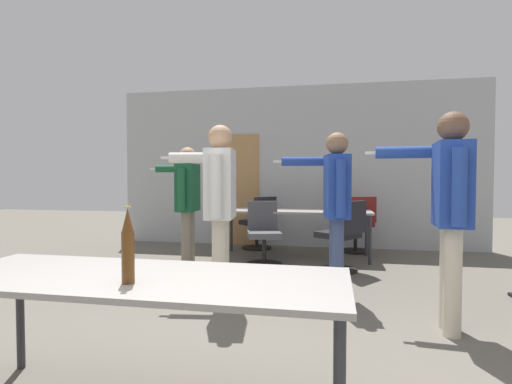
% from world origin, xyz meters
% --- Properties ---
extents(back_wall, '(6.59, 0.12, 2.90)m').
position_xyz_m(back_wall, '(-0.02, 5.76, 1.44)').
color(back_wall, '#B2B5B7').
rests_on(back_wall, ground_plane).
extents(conference_table_near, '(2.16, 0.78, 0.74)m').
position_xyz_m(conference_table_near, '(-0.29, 0.40, 0.68)').
color(conference_table_near, gray).
rests_on(conference_table_near, ground_plane).
extents(conference_table_far, '(2.34, 0.75, 0.74)m').
position_xyz_m(conference_table_far, '(0.10, 4.71, 0.68)').
color(conference_table_far, gray).
rests_on(conference_table_far, ground_plane).
extents(person_right_polo, '(0.79, 0.70, 1.77)m').
position_xyz_m(person_right_polo, '(1.61, 1.93, 1.07)').
color(person_right_polo, beige).
rests_on(person_right_polo, ground_plane).
extents(person_near_casual, '(0.83, 0.59, 1.72)m').
position_xyz_m(person_near_casual, '(0.72, 2.70, 1.04)').
color(person_near_casual, '#3D4C75').
rests_on(person_near_casual, ground_plane).
extents(person_center_tall, '(0.86, 0.68, 1.76)m').
position_xyz_m(person_center_tall, '(-0.40, 2.24, 1.06)').
color(person_center_tall, beige).
rests_on(person_center_tall, ground_plane).
extents(person_far_watching, '(0.77, 0.60, 1.65)m').
position_xyz_m(person_far_watching, '(-1.23, 3.54, 1.00)').
color(person_far_watching, slate).
rests_on(person_far_watching, ground_plane).
extents(office_chair_mid_tucked, '(0.57, 0.62, 0.90)m').
position_xyz_m(office_chair_mid_tucked, '(-0.29, 4.14, 0.41)').
color(office_chair_mid_tucked, black).
rests_on(office_chair_mid_tucked, ground_plane).
extents(office_chair_far_right, '(0.68, 0.67, 0.95)m').
position_xyz_m(office_chair_far_right, '(0.82, 3.86, 0.45)').
color(office_chair_far_right, black).
rests_on(office_chair_far_right, ground_plane).
extents(office_chair_near_pushed, '(0.63, 0.66, 0.94)m').
position_xyz_m(office_chair_near_pushed, '(1.09, 5.29, 0.44)').
color(office_chair_near_pushed, black).
rests_on(office_chair_near_pushed, ground_plane).
extents(office_chair_far_left, '(0.69, 0.68, 0.92)m').
position_xyz_m(office_chair_far_left, '(-0.57, 5.30, 0.43)').
color(office_chair_far_left, black).
rests_on(office_chair_far_left, ground_plane).
extents(beer_bottle, '(0.06, 0.06, 0.37)m').
position_xyz_m(beer_bottle, '(-0.27, 0.25, 0.92)').
color(beer_bottle, '#563314').
rests_on(beer_bottle, conference_table_near).
extents(drink_cup, '(0.09, 0.09, 0.10)m').
position_xyz_m(drink_cup, '(-0.48, 4.61, 0.79)').
color(drink_cup, '#E05123').
rests_on(drink_cup, conference_table_far).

